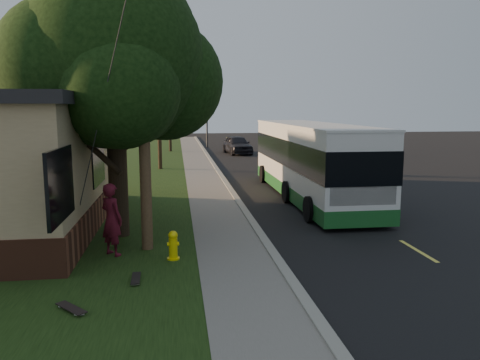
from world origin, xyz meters
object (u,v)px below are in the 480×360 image
object	(u,v)px
bare_tree_near	(160,136)
dumpster	(12,183)
fire_hydrant	(173,245)
skateboard_main	(136,278)
traffic_signal	(207,115)
skateboard_spare	(71,308)
transit_bus	(310,159)
utility_pole	(142,78)
leafy_tree	(115,62)
distant_car	(237,145)
bare_tree_far	(170,129)
skateboarder	(112,219)

from	to	relation	value
bare_tree_near	dumpster	bearing A→B (deg)	-124.80
fire_hydrant	bare_tree_near	xyz separation A→B (m)	(-0.90, 18.00, 1.72)
dumpster	skateboard_main	bearing A→B (deg)	-60.53
traffic_signal	skateboard_spare	world-z (taller)	traffic_signal
bare_tree_near	skateboard_main	bearing A→B (deg)	-89.76
traffic_signal	transit_bus	distance (m)	26.34
utility_pole	traffic_signal	world-z (taller)	utility_pole
bare_tree_near	dumpster	world-z (taller)	bare_tree_near
traffic_signal	skateboard_main	bearing A→B (deg)	-96.32
skateboard_main	utility_pole	bearing A→B (deg)	87.32
leafy_tree	traffic_signal	size ratio (longest dim) A/B	1.42
dumpster	distant_car	world-z (taller)	distant_car
fire_hydrant	leafy_tree	size ratio (longest dim) A/B	0.09
fire_hydrant	traffic_signal	xyz separation A→B (m)	(3.10, 34.00, 2.73)
skateboard_main	skateboard_spare	bearing A→B (deg)	-126.97
skateboard_spare	dumpster	xyz separation A→B (m)	(-5.00, 12.20, 0.55)
utility_pole	dumpster	bearing A→B (deg)	126.49
bare_tree_far	skateboarder	world-z (taller)	bare_tree_far
fire_hydrant	skateboard_main	size ratio (longest dim) A/B	0.97
utility_pole	skateboarder	bearing A→B (deg)	-153.75
skateboard_spare	dumpster	world-z (taller)	dumpster
utility_pole	distant_car	distance (m)	27.49
bare_tree_near	skateboard_spare	xyz separation A→B (m)	(-1.00, -20.83, -2.02)
bare_tree_far	distant_car	size ratio (longest dim) A/B	0.88
fire_hydrant	traffic_signal	bearing A→B (deg)	84.79
bare_tree_near	traffic_signal	size ratio (longest dim) A/B	0.78
transit_bus	bare_tree_far	bearing A→B (deg)	105.65
bare_tree_near	skateboarder	bearing A→B (deg)	-92.17
transit_bus	skateboarder	distance (m)	10.37
bare_tree_far	transit_bus	size ratio (longest dim) A/B	0.34
traffic_signal	skateboarder	distance (m)	33.82
leafy_tree	skateboard_spare	bearing A→B (deg)	-93.40
skateboard_main	bare_tree_near	bearing A→B (deg)	90.24
bare_tree_near	distant_car	distance (m)	11.44
transit_bus	skateboard_main	bearing A→B (deg)	-125.67
traffic_signal	skateboard_main	xyz separation A→B (m)	(-3.92, -35.40, -3.04)
fire_hydrant	utility_pole	size ratio (longest dim) A/B	0.08
bare_tree_far	dumpster	xyz separation A→B (m)	(-6.50, -20.63, -1.32)
fire_hydrant	distant_car	distance (m)	28.06
transit_bus	dumpster	xyz separation A→B (m)	(-12.71, 1.53, -1.02)
bare_tree_near	skateboarder	world-z (taller)	bare_tree_near
bare_tree_near	transit_bus	xyz separation A→B (m)	(6.71, -10.16, -0.45)
traffic_signal	skateboarder	bearing A→B (deg)	-97.94
skateboard_spare	skateboard_main	bearing A→B (deg)	53.03
fire_hydrant	dumpster	bearing A→B (deg)	126.38
fire_hydrant	skateboarder	bearing A→B (deg)	159.91
utility_pole	transit_bus	xyz separation A→B (m)	(6.51, 6.84, -2.93)
skateboard_spare	fire_hydrant	bearing A→B (deg)	56.17
skateboarder	leafy_tree	bearing A→B (deg)	-46.94
skateboard_spare	transit_bus	bearing A→B (deg)	54.15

